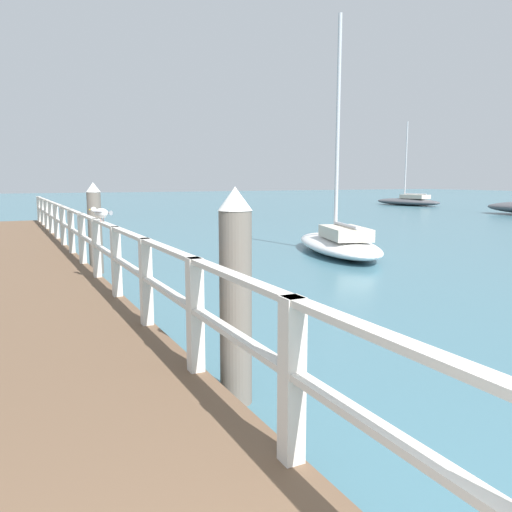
{
  "coord_description": "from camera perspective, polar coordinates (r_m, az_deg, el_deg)",
  "views": [
    {
      "loc": [
        -0.2,
        0.03,
        1.96
      ],
      "look_at": [
        3.12,
        6.58,
        0.86
      ],
      "focal_mm": 35.78,
      "sensor_mm": 36.0,
      "label": 1
    }
  ],
  "objects": [
    {
      "name": "pier_deck",
      "position": [
        11.05,
        -25.49,
        -1.54
      ],
      "size": [
        2.57,
        21.87,
        0.36
      ],
      "primitive_type": "cube",
      "color": "brown",
      "rests_on": "ground_plane"
    },
    {
      "name": "pier_railing",
      "position": [
        11.04,
        -19.48,
        2.88
      ],
      "size": [
        0.12,
        20.39,
        0.96
      ],
      "color": "beige",
      "rests_on": "pier_deck"
    },
    {
      "name": "dock_piling_near",
      "position": [
        4.41,
        -2.29,
        -4.55
      ],
      "size": [
        0.29,
        0.29,
        1.9
      ],
      "color": "#6B6056",
      "rests_on": "ground_plane"
    },
    {
      "name": "dock_piling_far",
      "position": [
        11.12,
        -17.56,
        3.0
      ],
      "size": [
        0.29,
        0.29,
        1.9
      ],
      "color": "#6B6056",
      "rests_on": "ground_plane"
    },
    {
      "name": "seagull_foreground",
      "position": [
        8.11,
        -16.94,
        4.67
      ],
      "size": [
        0.28,
        0.43,
        0.21
      ],
      "rotation": [
        0.0,
        0.0,
        0.53
      ],
      "color": "white",
      "rests_on": "pier_railing"
    },
    {
      "name": "boat_2",
      "position": [
        40.64,
        16.64,
        5.92
      ],
      "size": [
        2.63,
        5.89,
        6.26
      ],
      "rotation": [
        0.0,
        0.0,
        0.13
      ],
      "color": "#4C4C51",
      "rests_on": "ground_plane"
    },
    {
      "name": "boat_3",
      "position": [
        13.72,
        9.23,
        1.57
      ],
      "size": [
        3.01,
        5.0,
        6.15
      ],
      "rotation": [
        0.0,
        0.0,
        -0.31
      ],
      "color": "white",
      "rests_on": "ground_plane"
    }
  ]
}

